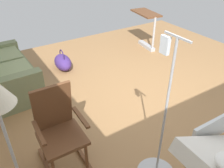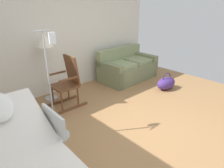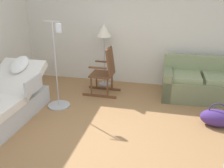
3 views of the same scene
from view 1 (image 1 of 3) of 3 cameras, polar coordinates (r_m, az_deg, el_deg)
ground_plane at (r=3.95m, az=9.22°, el=-4.10°), size 6.52×6.52×0.00m
couch at (r=4.45m, az=-25.21°, el=2.14°), size 1.63×0.90×0.85m
rocking_chair at (r=2.69m, az=-12.91°, el=-11.20°), size 0.77×0.51×1.05m
overbed_table at (r=5.78m, az=8.60°, el=14.05°), size 0.87×0.50×0.84m
duffel_bag at (r=4.88m, az=-12.07°, el=5.30°), size 0.58×0.37×0.43m
iv_pole at (r=2.73m, az=11.15°, el=-17.88°), size 0.44×0.44×1.69m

